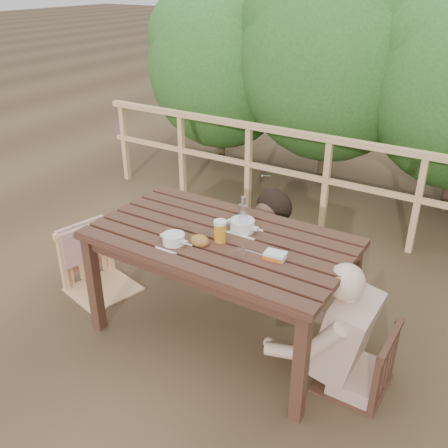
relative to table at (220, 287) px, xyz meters
The scene contains 16 objects.
ground 0.41m from the table, ahead, with size 60.00×60.00×0.00m, color brown.
table is the anchor object (origin of this frame).
chair_left 1.16m from the table, behind, with size 0.51×0.51×1.03m, color #DEAA73.
chair_far 0.89m from the table, 84.62° to the left, with size 0.43×0.43×0.86m, color #40251A.
chair_right 1.02m from the table, ahead, with size 0.45×0.45×0.90m, color #40251A.
woman 0.95m from the table, 84.74° to the left, with size 0.56×0.68×1.38m, color black, non-canonical shape.
diner_right 1.09m from the table, ahead, with size 0.58×0.71×1.43m, color tan, non-canonical shape.
railing 2.00m from the table, 90.00° to the left, with size 5.60×0.10×1.01m, color #DEAA73.
hedge_row 3.55m from the table, 82.87° to the left, with size 6.60×1.60×3.80m, color #2C5922, non-canonical shape.
soup_near 0.56m from the table, 128.14° to the right, with size 0.25×0.25×0.08m, color white.
soup_far 0.49m from the table, 56.99° to the left, with size 0.29×0.29×0.10m, color silver.
bread_roll 0.48m from the table, 106.05° to the right, with size 0.13×0.10×0.08m, color olive.
beer_glass 0.50m from the table, 57.44° to the right, with size 0.09×0.09×0.17m, color #C78D12.
bottle 0.57m from the table, 49.30° to the left, with size 0.07×0.07×0.28m, color silver.
tumbler 0.54m from the table, 32.99° to the right, with size 0.06×0.06×0.07m, color silver.
butter_tub 0.64m from the table, ahead, with size 0.13×0.10×0.06m, color silver.
Camera 1 is at (1.60, -2.53, 2.45)m, focal length 40.11 mm.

